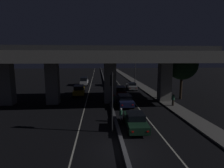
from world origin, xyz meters
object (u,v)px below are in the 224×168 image
at_px(car_dark_blue_second, 124,100).
at_px(pedestrian_on_sidewalk, 173,100).
at_px(car_silver_fourth, 132,86).
at_px(car_dark_green_lead, 135,120).
at_px(car_white_second_oncoming, 84,81).
at_px(car_black_fifth, 112,81).
at_px(car_dark_red_third, 120,91).
at_px(car_taxi_yellow_lead_oncoming, 79,90).
at_px(traffic_light_left_of_median, 112,92).
at_px(motorcycle_blue_filtering_mid, 114,100).
at_px(street_lamp, 134,66).
at_px(motorcycle_white_filtering_near, 121,116).

bearing_deg(car_dark_blue_second, pedestrian_on_sidewalk, -99.76).
bearing_deg(car_silver_fourth, car_dark_green_lead, 171.72).
relative_size(car_white_second_oncoming, pedestrian_on_sidewalk, 2.83).
distance_m(car_dark_green_lead, car_black_fifth, 25.53).
height_order(car_dark_red_third, car_silver_fourth, car_dark_red_third).
xyz_separation_m(car_black_fifth, car_white_second_oncoming, (-6.63, 0.96, 0.03)).
bearing_deg(car_dark_green_lead, car_dark_red_third, 0.81).
xyz_separation_m(car_silver_fourth, car_taxi_yellow_lead_oncoming, (-10.27, -4.55, 0.15)).
height_order(car_dark_green_lead, car_black_fifth, car_black_fifth).
height_order(traffic_light_left_of_median, car_black_fifth, traffic_light_left_of_median).
xyz_separation_m(traffic_light_left_of_median, motorcycle_blue_filtering_mid, (0.98, 9.14, -3.00)).
bearing_deg(traffic_light_left_of_median, car_dark_blue_second, 74.08).
distance_m(car_dark_blue_second, car_taxi_yellow_lead_oncoming, 10.26).
xyz_separation_m(street_lamp, car_taxi_yellow_lead_oncoming, (-12.68, -14.04, -3.42)).
bearing_deg(car_silver_fourth, pedestrian_on_sidewalk, -164.88).
bearing_deg(motorcycle_white_filtering_near, car_white_second_oncoming, 14.74).
bearing_deg(car_dark_blue_second, car_dark_red_third, -3.38).
bearing_deg(car_white_second_oncoming, motorcycle_white_filtering_near, 12.85).
relative_size(street_lamp, car_dark_green_lead, 1.52).
xyz_separation_m(traffic_light_left_of_median, car_dark_red_third, (2.56, 14.59, -2.74)).
relative_size(traffic_light_left_of_median, car_black_fifth, 1.24).
bearing_deg(car_dark_green_lead, car_white_second_oncoming, 16.40).
bearing_deg(car_dark_green_lead, car_silver_fourth, -7.87).
xyz_separation_m(street_lamp, pedestrian_on_sidewalk, (0.69, -22.54, -3.37)).
height_order(traffic_light_left_of_median, car_dark_blue_second, traffic_light_left_of_median).
relative_size(traffic_light_left_of_median, car_dark_red_third, 1.26).
height_order(street_lamp, car_dark_red_third, street_lamp).
height_order(car_black_fifth, pedestrian_on_sidewalk, car_black_fifth).
height_order(car_taxi_yellow_lead_oncoming, pedestrian_on_sidewalk, pedestrian_on_sidewalk).
bearing_deg(car_black_fifth, traffic_light_left_of_median, 174.14).
bearing_deg(car_taxi_yellow_lead_oncoming, car_dark_green_lead, 21.21).
xyz_separation_m(traffic_light_left_of_median, car_taxi_yellow_lead_oncoming, (-4.54, 15.89, -2.69)).
xyz_separation_m(street_lamp, car_black_fifth, (-5.99, -3.75, -3.34)).
height_order(motorcycle_white_filtering_near, pedestrian_on_sidewalk, pedestrian_on_sidewalk).
distance_m(car_black_fifth, pedestrian_on_sidewalk, 19.95).
relative_size(car_black_fifth, car_taxi_yellow_lead_oncoming, 0.94).
relative_size(street_lamp, car_dark_blue_second, 1.56).
xyz_separation_m(car_dark_green_lead, car_dark_red_third, (0.33, 13.93, 0.12)).
height_order(traffic_light_left_of_median, car_silver_fourth, traffic_light_left_of_median).
bearing_deg(car_dark_green_lead, pedestrian_on_sidewalk, -42.30).
xyz_separation_m(car_dark_red_third, motorcycle_white_filtering_near, (-1.46, -12.25, -0.25)).
bearing_deg(car_silver_fourth, street_lamp, -12.48).
height_order(car_dark_red_third, motorcycle_blue_filtering_mid, car_dark_red_third).
relative_size(car_silver_fourth, car_white_second_oncoming, 0.96).
bearing_deg(car_dark_blue_second, car_white_second_oncoming, 18.37).
bearing_deg(motorcycle_white_filtering_near, car_dark_green_lead, -144.06).
bearing_deg(car_black_fifth, car_silver_fourth, -149.21).
relative_size(traffic_light_left_of_median, street_lamp, 0.73).
height_order(car_dark_red_third, motorcycle_white_filtering_near, car_dark_red_third).
xyz_separation_m(car_taxi_yellow_lead_oncoming, pedestrian_on_sidewalk, (13.37, -8.50, 0.05)).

